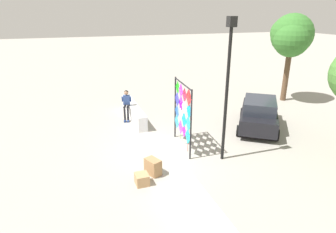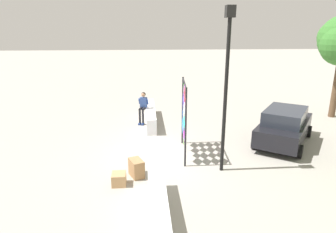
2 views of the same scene
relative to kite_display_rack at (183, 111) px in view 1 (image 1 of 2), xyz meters
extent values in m
plane|color=#9E998E|center=(0.17, -0.76, -1.68)|extent=(120.00, 120.00, 0.00)
cube|color=white|center=(-4.20, -1.20, -1.30)|extent=(4.21, 0.47, 0.76)
cube|color=white|center=(4.54, -1.20, -1.30)|extent=(4.21, 0.47, 0.76)
cylinder|color=#232328|center=(-1.12, 0.09, -0.24)|extent=(0.07, 0.07, 2.87)
cylinder|color=#232328|center=(1.11, -0.09, -0.24)|extent=(0.07, 0.07, 2.87)
cylinder|color=#232328|center=(0.00, 0.00, 1.15)|extent=(2.23, 0.23, 0.06)
cube|color=#32A8DD|center=(-0.80, 0.05, -0.79)|extent=(0.67, 0.07, 0.67)
cube|color=#C53AF3|center=(-0.25, 0.03, -0.85)|extent=(0.64, 0.06, 0.64)
cylinder|color=#4AE516|center=(-0.25, 0.04, -1.28)|extent=(0.02, 0.02, 0.24)
cube|color=#C716D7|center=(0.24, -0.01, -0.82)|extent=(0.56, 0.06, 0.56)
cube|color=#12E2EA|center=(0.77, -0.06, -0.84)|extent=(0.67, 0.07, 0.67)
cylinder|color=red|center=(0.77, -0.05, -1.34)|extent=(0.02, 0.02, 0.34)
cube|color=blue|center=(-0.81, 0.07, -0.31)|extent=(0.64, 0.06, 0.64)
cube|color=white|center=(-0.29, 0.03, -0.26)|extent=(0.58, 0.06, 0.58)
cylinder|color=#5E16E5|center=(-0.29, 0.04, -0.69)|extent=(0.02, 0.02, 0.29)
cube|color=#0EE4DD|center=(0.28, -0.04, -0.31)|extent=(0.64, 0.06, 0.65)
cube|color=#22E6C1|center=(0.81, -0.07, -0.27)|extent=(0.66, 0.06, 0.66)
cube|color=#2F30CD|center=(-0.82, 0.07, 0.26)|extent=(0.66, 0.06, 0.66)
cylinder|color=yellow|center=(-0.81, 0.08, -0.25)|extent=(0.02, 0.02, 0.36)
cube|color=#7F08E7|center=(-0.28, 0.04, 0.22)|extent=(0.69, 0.07, 0.69)
cylinder|color=#77E516|center=(-0.27, 0.05, -0.32)|extent=(0.02, 0.02, 0.39)
cube|color=white|center=(0.27, -0.03, 0.23)|extent=(0.64, 0.06, 0.64)
cylinder|color=#1684E5|center=(0.27, -0.02, -0.23)|extent=(0.02, 0.02, 0.28)
cube|color=#08A0E8|center=(0.81, -0.05, 0.25)|extent=(0.63, 0.06, 0.63)
cube|color=#10CF0D|center=(-0.82, 0.09, 0.78)|extent=(0.59, 0.06, 0.59)
cube|color=#F327F8|center=(-0.29, 0.03, 0.79)|extent=(0.61, 0.06, 0.61)
cylinder|color=#1CE516|center=(-0.29, 0.04, 0.38)|extent=(0.02, 0.02, 0.21)
cube|color=red|center=(0.27, -0.04, 0.75)|extent=(0.59, 0.06, 0.59)
cube|color=red|center=(0.82, -0.08, 0.81)|extent=(0.70, 0.07, 0.70)
cylinder|color=black|center=(-3.86, -1.76, -1.30)|extent=(0.11, 0.11, 0.76)
cylinder|color=black|center=(-4.06, -1.70, -0.88)|extent=(0.44, 0.25, 0.13)
cube|color=navy|center=(-3.80, -1.78, -1.63)|extent=(0.26, 0.17, 0.09)
cylinder|color=black|center=(-3.81, -1.60, -1.30)|extent=(0.11, 0.11, 0.76)
cylinder|color=black|center=(-4.01, -1.54, -0.88)|extent=(0.44, 0.25, 0.13)
cube|color=navy|center=(-3.75, -1.62, -1.63)|extent=(0.26, 0.17, 0.09)
cube|color=#334C8C|center=(-4.24, -1.55, -0.59)|extent=(0.30, 0.40, 0.52)
sphere|color=#A37556|center=(-4.24, -1.55, -0.19)|extent=(0.22, 0.22, 0.22)
sphere|color=black|center=(-4.26, -1.55, -0.18)|extent=(0.22, 0.22, 0.22)
cylinder|color=#334C8C|center=(-4.28, -1.77, -0.54)|extent=(0.19, 0.13, 0.31)
cylinder|color=#334C8C|center=(-4.15, -1.35, -0.54)|extent=(0.19, 0.13, 0.31)
cube|color=black|center=(-0.83, 4.46, -1.06)|extent=(4.19, 3.69, 0.71)
cube|color=#282D38|center=(-0.71, 4.38, -0.43)|extent=(2.66, 2.51, 0.56)
cylinder|color=black|center=(-2.41, 4.57, -1.41)|extent=(0.55, 0.48, 0.53)
cylinder|color=black|center=(-1.42, 5.94, -1.41)|extent=(0.55, 0.48, 0.53)
cylinder|color=black|center=(-0.24, 2.99, -1.41)|extent=(0.55, 0.48, 0.53)
cylinder|color=black|center=(0.76, 4.36, -1.41)|extent=(0.55, 0.48, 0.53)
cube|color=tan|center=(2.25, -2.35, -1.49)|extent=(0.49, 0.44, 0.38)
cube|color=#9E754C|center=(1.73, -1.81, -1.38)|extent=(0.70, 0.57, 0.59)
cylinder|color=black|center=(1.51, 1.14, 0.86)|extent=(0.12, 0.12, 5.07)
cube|color=black|center=(1.51, 1.14, 3.58)|extent=(0.28, 0.28, 0.36)
cylinder|color=brown|center=(-4.41, 8.97, 0.05)|extent=(0.34, 0.34, 3.45)
sphere|color=#38752D|center=(-4.41, 8.97, 2.54)|extent=(2.55, 2.55, 2.55)
sphere|color=#38752D|center=(-4.42, 8.78, 2.61)|extent=(1.99, 1.99, 1.99)
sphere|color=#38752D|center=(-4.70, 8.61, 2.65)|extent=(1.71, 1.71, 1.71)
sphere|color=#38752D|center=(-4.02, 8.65, 2.29)|extent=(2.14, 2.14, 2.14)
camera|label=1|loc=(10.57, -4.25, 3.92)|focal=30.83mm
camera|label=2|loc=(10.68, -1.46, 3.08)|focal=31.44mm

